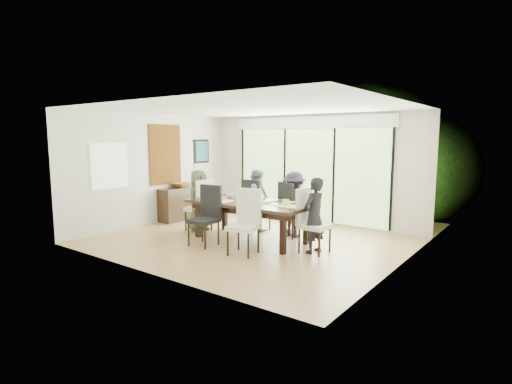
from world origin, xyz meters
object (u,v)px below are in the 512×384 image
Objects in this scene: person_left_end at (199,200)px; cup_c at (286,202)px; cup_b at (253,200)px; vase at (254,198)px; chair_far_left at (257,204)px; chair_near_right at (243,222)px; chair_left_end at (198,205)px; chair_far_right at (295,209)px; bowl at (182,185)px; cup_a at (229,195)px; chair_near_left at (203,216)px; person_right_end at (314,215)px; chair_right_end at (315,221)px; table_top at (250,203)px; laptop at (216,198)px; sideboard at (185,203)px; person_far_right at (294,204)px; person_far_left at (257,200)px.

person_left_end reaches higher than cup_c.
cup_c is at bearing 17.10° from cup_b.
person_left_end is 10.75× the size of vase.
chair_far_left is 1.00× the size of chair_near_right.
cup_c is at bearing 3.81° from vase.
chair_far_right is at bearing 117.53° from chair_left_end.
vase is (1.55, 0.05, 0.28)m from chair_left_end.
chair_far_right is 2.67× the size of bowl.
vase is 0.76m from cup_a.
chair_far_right is at bearing 57.99° from vase.
chair_left_end is 1.33m from chair_near_left.
person_right_end is (2.96, 0.00, 0.00)m from person_left_end.
chair_near_left is 1.04m from cup_b.
bowl is (-2.90, 0.76, 0.04)m from cup_b.
cup_b is (-0.35, 0.77, 0.27)m from chair_near_right.
chair_far_right is 3.32m from bowl.
chair_right_end is at bearing 156.88° from chair_far_left.
table_top is 0.81m from cup_c.
chair_left_end is at bearing 134.72° from chair_near_left.
laptop is at bearing 86.26° from chair_left_end.
chair_near_left reaches higher than laptop.
chair_near_right is 11.00× the size of cup_b.
table_top is 1.73× the size of sideboard.
chair_far_left is 1.01m from person_far_right.
person_left_end is at bearing 39.96° from chair_far_left.
chair_far_left is 1.06m from laptop.
vase is 2.92m from sideboard.
person_far_left is 2.31m from bowl.
chair_far_left is 1.00× the size of chair_near_left.
bowl is at bearing 5.08° from chair_far_left.
sideboard is (-3.55, 0.66, -0.45)m from cup_c.
vase is 0.09× the size of sideboard.
table_top is 1.86× the size of person_right_end.
cup_a is (-0.70, 0.15, 0.09)m from table_top.
chair_near_left is 0.85× the size of person_left_end.
person_left_end reaches higher than bowl.
chair_left_end and chair_near_right have the same top height.
person_left_end is 0.65m from laptop.
person_far_left is at bearing -105.25° from person_right_end.
cup_b is at bearing -56.31° from vase.
chair_right_end is 1.27m from chair_far_right.
cup_c is 0.09× the size of sideboard.
chair_near_left is at bearing 94.59° from person_far_left.
person_left_end is at bearing 44.14° from chair_far_right.
chair_left_end is 1.00× the size of chair_far_left.
person_right_end is (1.98, 0.87, 0.10)m from chair_near_left.
chair_right_end is 1.38m from cup_b.
chair_near_left reaches higher than cup_a.
person_left_end and person_right_end have the same top height.
cup_a is 0.89m from cup_b.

